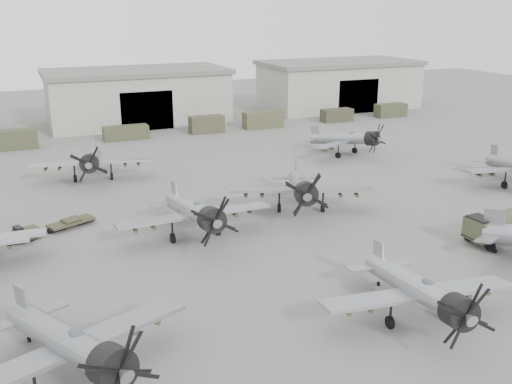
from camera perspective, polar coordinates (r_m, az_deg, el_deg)
ground at (r=40.93m, az=6.67°, el=-8.68°), size 220.00×220.00×0.00m
hangar_center at (r=96.38m, az=-11.77°, el=9.38°), size 29.00×14.80×8.70m
hangar_right at (r=110.16m, az=8.29°, el=10.62°), size 29.00×14.80×8.70m
support_truck_2 at (r=83.37m, az=-23.24°, el=4.82°), size 6.55×2.20×2.61m
support_truck_3 at (r=84.60m, az=-12.89°, el=5.80°), size 6.39×2.20×1.98m
support_truck_4 at (r=87.42m, az=-4.96°, el=6.76°), size 5.20×2.20×2.53m
support_truck_5 at (r=90.66m, az=0.70°, el=7.25°), size 6.31×2.20×2.60m
support_truck_6 at (r=96.79m, az=8.08°, el=7.61°), size 5.27×2.20×2.08m
support_truck_7 at (r=102.66m, az=13.31°, el=7.96°), size 5.56×2.20×2.27m
aircraft_near_0 at (r=30.60m, az=-17.95°, el=-14.34°), size 12.96×11.71×5.25m
aircraft_near_1 at (r=35.74m, az=16.20°, el=-9.51°), size 12.32×11.09×4.90m
aircraft_mid_1 at (r=46.73m, az=-6.08°, el=-2.02°), size 12.98×11.68×5.20m
aircraft_mid_2 at (r=52.72m, az=4.58°, el=0.49°), size 13.33×12.06×5.41m
aircraft_far_0 at (r=64.72m, az=-16.09°, el=3.06°), size 13.02×11.72×5.17m
aircraft_far_1 at (r=74.12m, az=9.19°, el=5.27°), size 11.83×10.70×4.81m
fuel_tanker at (r=50.62m, az=23.38°, el=-2.91°), size 6.89×3.42×2.61m
tug_trailer at (r=51.11m, az=-20.43°, el=-3.51°), size 6.91×4.00×1.40m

